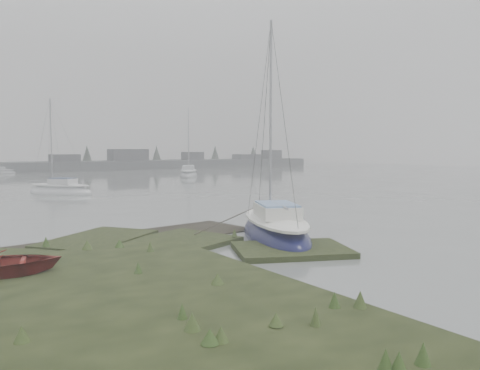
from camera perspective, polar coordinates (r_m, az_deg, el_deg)
name	(u,v)px	position (r m, az deg, el deg)	size (l,w,h in m)	color
ground	(44,188)	(42.56, -22.79, -0.35)	(160.00, 160.00, 0.00)	slate
far_shoreline	(164,163)	(81.75, -9.25, 2.64)	(60.00, 8.00, 4.15)	#4C4F51
sailboat_main	(275,232)	(17.07, 4.31, -5.71)	(4.47, 6.37, 8.63)	#0F113A
sailboat_white	(60,191)	(36.71, -21.05, -0.63)	(4.53, 5.36, 7.53)	white
sailboat_far_b	(188,174)	(56.08, -6.30, 1.30)	(5.05, 6.33, 8.76)	silver
dinghy	(3,263)	(12.83, -26.94, -8.51)	(1.91, 2.68, 0.55)	maroon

